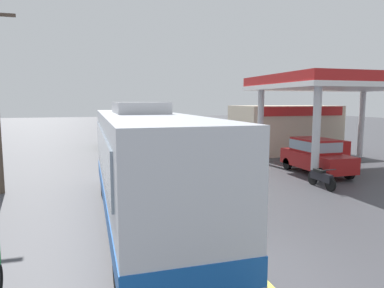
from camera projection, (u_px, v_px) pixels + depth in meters
ground at (136, 150)px, 26.69m from camera, size 120.00×120.00×0.00m
lane_divider_stripe at (147, 161)px, 21.93m from camera, size 0.16×50.00×0.01m
coach_bus_main at (145, 166)px, 10.84m from camera, size 2.60×11.04×3.69m
gas_station_roadside at (300, 118)px, 23.45m from camera, size 9.10×11.95×5.10m
car_at_pump at (316, 154)px, 17.93m from camera, size 1.70×4.20×1.82m
minibus_opposing_lane at (164, 132)px, 25.53m from camera, size 2.04×6.13×2.44m
motorcycle_parked_forecourt at (321, 178)px, 15.03m from camera, size 0.55×1.80×0.92m
pedestrian_near_pump at (319, 155)px, 18.13m from camera, size 0.55×0.22×1.66m
car_trailing_behind_bus at (109, 135)px, 28.32m from camera, size 1.70×4.20×1.82m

